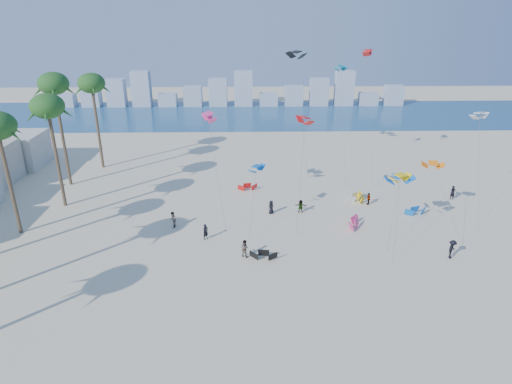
{
  "coord_description": "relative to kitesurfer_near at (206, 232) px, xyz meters",
  "views": [
    {
      "loc": [
        2.03,
        -26.63,
        22.46
      ],
      "look_at": [
        3.0,
        16.0,
        4.5
      ],
      "focal_mm": 30.81,
      "sensor_mm": 36.0,
      "label": 1
    }
  ],
  "objects": [
    {
      "name": "ground",
      "position": [
        2.31,
        -14.04,
        -0.87
      ],
      "size": [
        220.0,
        220.0,
        0.0
      ],
      "primitive_type": "plane",
      "color": "beige",
      "rests_on": "ground"
    },
    {
      "name": "kitesurfer_mid",
      "position": [
        4.05,
        -3.53,
        0.02
      ],
      "size": [
        1.09,
        1.03,
        1.79
      ],
      "primitive_type": "imported",
      "rotation": [
        0.0,
        0.0,
        2.6
      ],
      "color": "gray",
      "rests_on": "ground"
    },
    {
      "name": "kitesurfer_near",
      "position": [
        0.0,
        0.0,
        0.0
      ],
      "size": [
        0.75,
        0.73,
        1.74
      ],
      "primitive_type": "imported",
      "rotation": [
        0.0,
        0.0,
        0.72
      ],
      "color": "black",
      "rests_on": "ground"
    },
    {
      "name": "kitesurfers_far",
      "position": [
        14.03,
        2.83,
        0.01
      ],
      "size": [
        34.9,
        14.96,
        1.93
      ],
      "color": "black",
      "rests_on": "ground"
    },
    {
      "name": "ocean",
      "position": [
        2.31,
        57.96,
        -0.86
      ],
      "size": [
        220.0,
        220.0,
        0.0
      ],
      "primitive_type": "plane",
      "color": "navy",
      "rests_on": "ground"
    },
    {
      "name": "distant_skyline",
      "position": [
        1.12,
        67.96,
        2.22
      ],
      "size": [
        85.0,
        3.0,
        8.4
      ],
      "color": "#9EADBF",
      "rests_on": "ground"
    },
    {
      "name": "palm_row",
      "position": [
        -19.87,
        2.14,
        10.96
      ],
      "size": [
        9.4,
        44.8,
        15.08
      ],
      "color": "brown",
      "rests_on": "ground"
    },
    {
      "name": "flying_kites",
      "position": [
        14.63,
        9.46,
        10.92
      ],
      "size": [
        32.72,
        29.52,
        17.9
      ],
      "color": "blue",
      "rests_on": "ground"
    },
    {
      "name": "grounded_kites",
      "position": [
        14.94,
        6.05,
        -0.42
      ],
      "size": [
        22.75,
        18.79,
        0.95
      ],
      "color": "black",
      "rests_on": "ground"
    }
  ]
}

